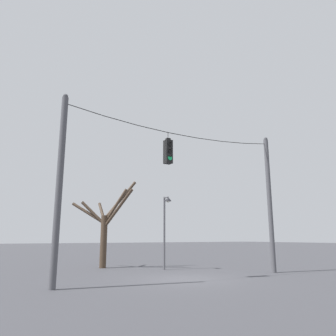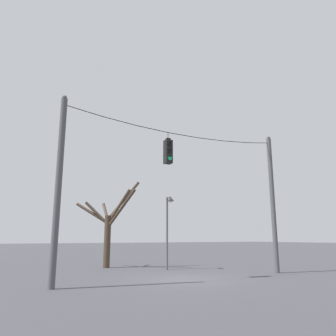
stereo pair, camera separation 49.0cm
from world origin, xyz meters
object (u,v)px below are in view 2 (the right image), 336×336
utility_pole_left (58,187)px  street_lamp (169,218)px  traffic_light_over_intersection (168,152)px  bare_tree (109,225)px  utility_pole_right (273,202)px

utility_pole_left → street_lamp: 8.39m
traffic_light_over_intersection → utility_pole_left: bearing=179.9°
utility_pole_left → street_lamp: utility_pole_left is taller
street_lamp → bare_tree: bearing=130.5°
utility_pole_left → bare_tree: 8.68m
traffic_light_over_intersection → street_lamp: (2.36, 4.21, -2.81)m
utility_pole_left → bare_tree: size_ratio=1.37×
street_lamp → bare_tree: bare_tree is taller
utility_pole_left → bare_tree: (4.60, 7.27, -1.15)m
street_lamp → bare_tree: size_ratio=0.77×
utility_pole_left → utility_pole_right: same height
bare_tree → traffic_light_over_intersection: bearing=-88.0°
utility_pole_right → traffic_light_over_intersection: 6.92m
utility_pole_right → traffic_light_over_intersection: utility_pole_right is taller
utility_pole_right → traffic_light_over_intersection: size_ratio=4.98×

